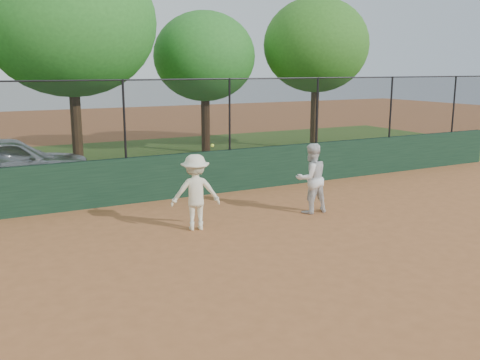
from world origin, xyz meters
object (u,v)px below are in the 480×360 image
player_second (311,178)px  tree_3 (205,57)px  parked_car (7,163)px  tree_4 (316,45)px  tree_2 (70,22)px  player_main (196,192)px

player_second → tree_3: bearing=-98.3°
parked_car → tree_4: 13.22m
parked_car → tree_3: 9.23m
tree_3 → tree_4: 4.79m
tree_4 → parked_car: bearing=-169.7°
tree_2 → tree_3: size_ratio=1.30×
player_main → tree_2: tree_2 is taller
parked_car → tree_2: bearing=-48.4°
parked_car → tree_3: (7.92, 3.55, 3.13)m
player_main → tree_2: bearing=95.6°
player_main → tree_3: size_ratio=0.33×
player_second → tree_4: size_ratio=0.27×
player_second → tree_3: tree_3 is taller
player_main → parked_car: bearing=117.6°
tree_3 → tree_2: bearing=-165.2°
player_main → tree_2: 9.30m
player_second → player_main: (-3.03, 0.04, -0.02)m
player_second → parked_car: bearing=-43.5°
player_main → tree_3: 11.24m
player_second → tree_2: (-3.84, 8.34, 4.10)m
player_main → tree_4: tree_4 is taller
player_second → player_main: size_ratio=0.90×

